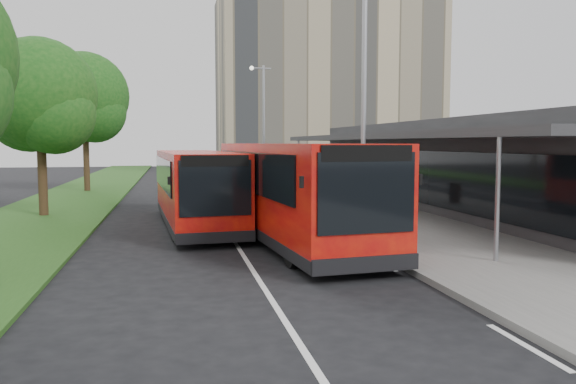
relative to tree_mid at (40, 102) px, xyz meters
name	(u,v)px	position (x,y,z in m)	size (l,w,h in m)	color
ground	(242,253)	(7.01, -9.05, -4.67)	(120.00, 120.00, 0.00)	black
pavement	(296,189)	(13.01, 10.95, -4.59)	(5.00, 80.00, 0.15)	slate
grass_verge	(85,193)	(0.01, 10.95, -4.62)	(5.00, 80.00, 0.10)	#254F19
lane_centre_line	(208,199)	(7.01, 5.95, -4.66)	(0.12, 70.00, 0.01)	silver
kerb_dashes	(257,192)	(10.31, 9.95, -4.66)	(0.12, 56.00, 0.01)	silver
office_block	(326,86)	(21.01, 32.95, 4.33)	(22.00, 12.00, 18.00)	tan
station_building	(459,165)	(17.87, -1.05, -2.63)	(7.70, 26.00, 4.00)	#28282B
tree_mid	(40,102)	(0.00, 0.00, 0.00)	(4.52, 4.52, 7.23)	#362615
tree_far	(84,102)	(0.00, 12.00, 0.85)	(5.31, 5.31, 8.54)	#362615
lamp_post_near	(361,90)	(11.13, -7.05, 0.05)	(1.44, 0.28, 8.00)	gray
lamp_post_far	(262,118)	(11.13, 12.95, 0.05)	(1.44, 0.28, 8.00)	gray
bus_main	(293,192)	(8.77, -7.66, -3.13)	(3.65, 10.81, 3.01)	red
bus_second	(196,188)	(6.00, -3.79, -3.28)	(3.14, 9.74, 2.71)	red
litter_bin	(330,195)	(12.31, 0.62, -4.04)	(0.54, 0.54, 0.97)	#3B2118
bollard	(295,183)	(12.29, 7.99, -4.01)	(0.16, 0.16, 1.01)	yellow
car_near	(215,168)	(9.06, 27.99, -3.99)	(1.60, 3.99, 1.36)	#61100D
car_far	(176,167)	(5.53, 34.00, -4.12)	(1.17, 3.36, 1.11)	navy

